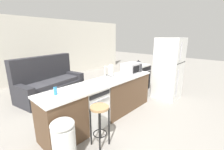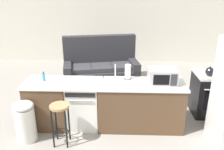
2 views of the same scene
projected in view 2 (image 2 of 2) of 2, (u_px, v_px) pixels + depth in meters
The scene contains 14 objects.
ground_plane at pixel (97, 125), 4.63m from camera, with size 24.00×24.00×0.00m, color gray.
wall_back at pixel (117, 24), 8.08m from camera, with size 10.00×0.06×2.60m.
kitchen_counter at pixel (109, 106), 4.48m from camera, with size 2.94×0.66×0.90m.
dishwasher at pixel (83, 106), 4.49m from camera, with size 0.58×0.61×0.84m.
stove_range at pixel (212, 94), 4.91m from camera, with size 0.76×0.68×0.90m.
microwave at pixel (162, 76), 4.22m from camera, with size 0.50×0.37×0.28m.
sink_faucet at pixel (115, 73), 4.41m from camera, with size 0.07×0.18×0.30m.
paper_towel_roll at pixel (128, 72), 4.43m from camera, with size 0.14×0.14×0.28m.
soap_bottle at pixel (103, 81), 4.19m from camera, with size 0.06×0.06×0.18m.
dish_soap_bottle at pixel (44, 77), 4.37m from camera, with size 0.06×0.06×0.18m.
kettle at pixel (210, 72), 4.60m from camera, with size 0.21×0.17×0.19m.
bar_stool at pixel (60, 116), 3.91m from camera, with size 0.32×0.32×0.74m.
trash_bin at pixel (25, 121), 4.07m from camera, with size 0.35×0.35×0.74m.
couch at pixel (101, 68), 6.59m from camera, with size 2.14×1.27×1.27m.
Camera 2 is at (0.43, -3.97, 2.56)m, focal length 38.00 mm.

